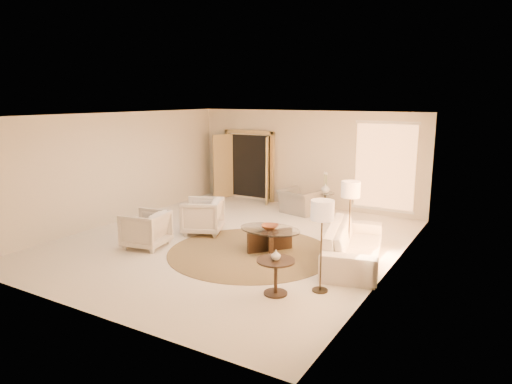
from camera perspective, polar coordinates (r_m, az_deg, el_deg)
The scene contains 18 objects.
room at distance 9.97m, azimuth -3.15°, elevation 1.51°, with size 7.04×8.04×2.83m.
windows_right at distance 8.70m, azimuth 16.55°, elevation -0.81°, with size 0.10×6.40×2.40m, color #FFAE66, non-canonical shape.
window_back_corner at distance 12.65m, azimuth 15.78°, elevation 3.05°, with size 1.70×0.10×2.40m, color #FFAE66, non-canonical shape.
curtains_right at distance 9.58m, azimuth 17.56°, elevation -0.05°, with size 0.06×5.20×2.60m, color tan, non-canonical shape.
french_doors at distance 14.21m, azimuth -1.02°, elevation 3.25°, with size 1.95×0.66×2.16m.
area_rug at distance 9.58m, azimuth -0.69°, elevation -7.51°, with size 3.45×3.45×0.01m, color #41321C.
sofa at distance 9.12m, azimuth 12.14°, elevation -6.38°, with size 2.54×0.99×0.74m, color beige.
armchair_left at distance 10.86m, azimuth -6.73°, elevation -2.79°, with size 0.88×0.83×0.91m, color beige.
armchair_right at distance 10.09m, azimuth -13.63°, elevation -4.32°, with size 0.84×0.79×0.87m, color beige.
accent_chair at distance 12.70m, azimuth 5.49°, elevation -0.69°, with size 1.02×0.66×0.89m, color gray.
coffee_table at distance 9.57m, azimuth 1.74°, elevation -5.67°, with size 1.39×1.39×0.49m.
end_table at distance 7.52m, azimuth 2.49°, elevation -9.80°, with size 0.63×0.63×0.59m.
side_table at distance 12.76m, azimuth 8.62°, elevation -1.11°, with size 0.51×0.51×0.59m.
floor_lamp_near at distance 9.22m, azimuth 11.75°, elevation -0.10°, with size 0.37×0.37×1.55m.
floor_lamp_far at distance 7.42m, azimuth 8.28°, elevation -2.79°, with size 0.38×0.38×1.55m.
bowl at distance 9.50m, azimuth 1.75°, elevation -4.38°, with size 0.36×0.36×0.09m, color brown.
end_vase at distance 7.43m, azimuth 2.50°, elevation -7.88°, with size 0.16×0.16×0.17m, color white.
side_vase at distance 12.69m, azimuth 8.67°, elevation 0.46°, with size 0.24×0.24×0.25m, color white.
Camera 1 is at (5.43, -8.17, 3.17)m, focal length 32.00 mm.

